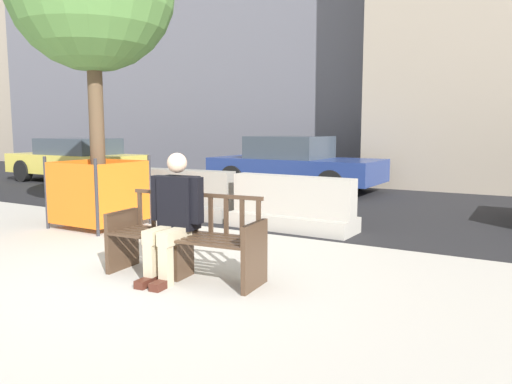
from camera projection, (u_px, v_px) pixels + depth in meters
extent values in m
plane|color=#B7B2A8|center=(132.00, 279.00, 5.22)|extent=(200.00, 200.00, 0.00)
cube|color=black|center=(377.00, 190.00, 12.68)|extent=(120.00, 12.00, 0.01)
cube|color=#473323|center=(122.00, 240.00, 5.57)|extent=(0.10, 0.52, 0.66)
cube|color=#473323|center=(255.00, 256.00, 4.88)|extent=(0.10, 0.52, 0.66)
cube|color=#473323|center=(184.00, 257.00, 5.24)|extent=(0.07, 0.33, 0.45)
cube|color=#473323|center=(171.00, 241.00, 5.00)|extent=(1.60, 0.21, 0.02)
cube|color=#473323|center=(178.00, 238.00, 5.11)|extent=(1.60, 0.21, 0.02)
cube|color=#473323|center=(184.00, 236.00, 5.21)|extent=(1.60, 0.21, 0.02)
cube|color=#473323|center=(190.00, 234.00, 5.31)|extent=(1.60, 0.21, 0.02)
cube|color=#473323|center=(196.00, 232.00, 5.42)|extent=(1.60, 0.21, 0.02)
cube|color=#473323|center=(195.00, 194.00, 5.37)|extent=(1.60, 0.18, 0.04)
cube|color=#473323|center=(140.00, 209.00, 5.72)|extent=(0.05, 0.03, 0.38)
cube|color=#473323|center=(153.00, 210.00, 5.64)|extent=(0.05, 0.03, 0.38)
cube|color=#473323|center=(167.00, 211.00, 5.56)|extent=(0.05, 0.03, 0.38)
cube|color=#473323|center=(181.00, 212.00, 5.48)|extent=(0.05, 0.03, 0.38)
cube|color=#473323|center=(196.00, 214.00, 5.40)|extent=(0.05, 0.03, 0.38)
cube|color=#473323|center=(211.00, 215.00, 5.32)|extent=(0.05, 0.03, 0.38)
cube|color=#473323|center=(226.00, 216.00, 5.24)|extent=(0.05, 0.03, 0.38)
cube|color=#473323|center=(242.00, 218.00, 5.16)|extent=(0.05, 0.03, 0.38)
cube|color=#473323|center=(258.00, 219.00, 5.08)|extent=(0.05, 0.03, 0.38)
cube|color=#473323|center=(120.00, 212.00, 5.51)|extent=(0.09, 0.46, 0.03)
cube|color=#473323|center=(254.00, 224.00, 4.82)|extent=(0.09, 0.46, 0.03)
cube|color=black|center=(179.00, 202.00, 5.27)|extent=(0.42, 0.27, 0.56)
sphere|color=beige|center=(177.00, 163.00, 5.20)|extent=(0.21, 0.21, 0.21)
cube|color=#C6B793|center=(160.00, 234.00, 5.15)|extent=(0.18, 0.45, 0.14)
cube|color=#C6B793|center=(175.00, 236.00, 5.08)|extent=(0.18, 0.45, 0.14)
cube|color=#C6B793|center=(151.00, 262.00, 5.03)|extent=(0.12, 0.12, 0.45)
cube|color=#C6B793|center=(165.00, 264.00, 4.96)|extent=(0.12, 0.12, 0.45)
cube|color=#4C2319|center=(146.00, 282.00, 4.98)|extent=(0.13, 0.27, 0.08)
cube|color=#4C2319|center=(161.00, 285.00, 4.91)|extent=(0.13, 0.27, 0.08)
cube|color=black|center=(158.00, 198.00, 5.34)|extent=(0.10, 0.13, 0.48)
cube|color=black|center=(197.00, 200.00, 5.14)|extent=(0.10, 0.13, 0.48)
cube|color=#ADA89E|center=(292.00, 222.00, 7.78)|extent=(2.02, 0.74, 0.24)
cube|color=#ADA89E|center=(293.00, 195.00, 7.72)|extent=(2.01, 0.36, 0.60)
cube|color=gray|center=(184.00, 210.00, 8.96)|extent=(2.03, 0.78, 0.24)
cube|color=gray|center=(183.00, 186.00, 8.91)|extent=(2.01, 0.40, 0.60)
cylinder|color=brown|center=(97.00, 134.00, 7.89)|extent=(0.23, 0.23, 2.95)
cylinder|color=#2D2D33|center=(46.00, 193.00, 7.80)|extent=(0.05, 0.05, 1.14)
cylinder|color=#2D2D33|center=(97.00, 198.00, 7.24)|extent=(0.05, 0.05, 1.14)
cylinder|color=#2D2D33|center=(101.00, 186.00, 8.77)|extent=(0.05, 0.05, 1.14)
cylinder|color=#2D2D33|center=(150.00, 190.00, 8.21)|extent=(0.05, 0.05, 1.14)
cube|color=orange|center=(71.00, 195.00, 7.52)|extent=(1.12, 0.03, 0.96)
cube|color=orange|center=(125.00, 188.00, 8.49)|extent=(1.12, 0.03, 0.96)
cube|color=orange|center=(75.00, 189.00, 8.29)|extent=(0.03, 1.12, 0.96)
cube|color=orange|center=(125.00, 193.00, 7.72)|extent=(0.03, 1.12, 0.96)
cube|color=#DBC64C|center=(75.00, 163.00, 14.78)|extent=(4.34, 1.84, 0.56)
cube|color=#38424C|center=(78.00, 146.00, 14.62)|extent=(2.20, 1.58, 0.47)
cylinder|color=black|center=(23.00, 171.00, 14.81)|extent=(0.65, 0.24, 0.64)
cylinder|color=black|center=(69.00, 167.00, 16.19)|extent=(0.65, 0.24, 0.64)
cylinder|color=black|center=(83.00, 175.00, 13.42)|extent=(0.65, 0.24, 0.64)
cylinder|color=black|center=(128.00, 171.00, 14.80)|extent=(0.65, 0.24, 0.64)
cube|color=navy|center=(296.00, 169.00, 12.71)|extent=(4.32, 1.92, 0.56)
cube|color=#38424C|center=(290.00, 147.00, 12.73)|extent=(1.87, 1.66, 0.55)
cylinder|color=black|center=(357.00, 177.00, 12.81)|extent=(0.64, 0.23, 0.64)
cylinder|color=black|center=(331.00, 184.00, 11.31)|extent=(0.64, 0.23, 0.64)
cylinder|color=black|center=(267.00, 173.00, 14.17)|extent=(0.64, 0.23, 0.64)
cylinder|color=black|center=(233.00, 178.00, 12.67)|extent=(0.64, 0.23, 0.64)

